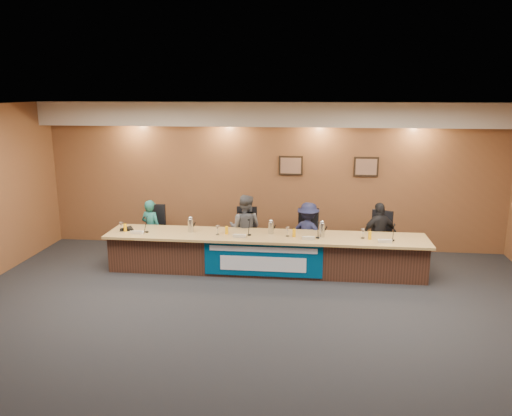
{
  "coord_description": "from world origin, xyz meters",
  "views": [
    {
      "loc": [
        0.86,
        -6.73,
        3.44
      ],
      "look_at": [
        -0.22,
        2.74,
        1.18
      ],
      "focal_mm": 35.0,
      "sensor_mm": 36.0,
      "label": 1
    }
  ],
  "objects_px": {
    "panelist_b": "(245,228)",
    "office_chair_d": "(378,241)",
    "panelist_d": "(379,235)",
    "banner": "(263,260)",
    "carafe_right": "(322,230)",
    "carafe_mid": "(271,228)",
    "panelist_c": "(308,233)",
    "panelist_a": "(151,229)",
    "dais_body": "(265,254)",
    "office_chair_c": "(308,239)",
    "speakerphone": "(128,229)",
    "office_chair_a": "(153,234)",
    "carafe_left": "(191,226)",
    "office_chair_b": "(246,237)"
  },
  "relations": [
    {
      "from": "panelist_b",
      "to": "panelist_c",
      "type": "relative_size",
      "value": 1.1
    },
    {
      "from": "panelist_a",
      "to": "carafe_right",
      "type": "distance_m",
      "value": 3.58
    },
    {
      "from": "carafe_mid",
      "to": "carafe_right",
      "type": "bearing_deg",
      "value": -6.16
    },
    {
      "from": "speakerphone",
      "to": "carafe_left",
      "type": "bearing_deg",
      "value": 0.75
    },
    {
      "from": "office_chair_c",
      "to": "carafe_mid",
      "type": "bearing_deg",
      "value": -138.96
    },
    {
      "from": "panelist_d",
      "to": "office_chair_b",
      "type": "distance_m",
      "value": 2.69
    },
    {
      "from": "dais_body",
      "to": "carafe_mid",
      "type": "distance_m",
      "value": 0.53
    },
    {
      "from": "office_chair_c",
      "to": "dais_body",
      "type": "bearing_deg",
      "value": -140.65
    },
    {
      "from": "banner",
      "to": "carafe_right",
      "type": "xyz_separation_m",
      "value": [
        1.07,
        0.36,
        0.5
      ]
    },
    {
      "from": "office_chair_a",
      "to": "carafe_mid",
      "type": "relative_size",
      "value": 2.11
    },
    {
      "from": "office_chair_a",
      "to": "office_chair_c",
      "type": "relative_size",
      "value": 1.0
    },
    {
      "from": "panelist_b",
      "to": "panelist_c",
      "type": "distance_m",
      "value": 1.28
    },
    {
      "from": "carafe_mid",
      "to": "office_chair_b",
      "type": "bearing_deg",
      "value": 133.08
    },
    {
      "from": "panelist_c",
      "to": "panelist_d",
      "type": "xyz_separation_m",
      "value": [
        1.4,
        0.0,
        0.02
      ]
    },
    {
      "from": "carafe_left",
      "to": "speakerphone",
      "type": "xyz_separation_m",
      "value": [
        -1.26,
        -0.02,
        -0.1
      ]
    },
    {
      "from": "panelist_c",
      "to": "panelist_d",
      "type": "height_order",
      "value": "panelist_d"
    },
    {
      "from": "office_chair_d",
      "to": "carafe_mid",
      "type": "distance_m",
      "value": 2.23
    },
    {
      "from": "dais_body",
      "to": "office_chair_c",
      "type": "bearing_deg",
      "value": 39.36
    },
    {
      "from": "panelist_b",
      "to": "carafe_right",
      "type": "xyz_separation_m",
      "value": [
        1.54,
        -0.62,
        0.19
      ]
    },
    {
      "from": "office_chair_c",
      "to": "carafe_left",
      "type": "distance_m",
      "value": 2.4
    },
    {
      "from": "carafe_mid",
      "to": "panelist_b",
      "type": "bearing_deg",
      "value": 138.17
    },
    {
      "from": "office_chair_a",
      "to": "speakerphone",
      "type": "distance_m",
      "value": 0.79
    },
    {
      "from": "carafe_mid",
      "to": "panelist_d",
      "type": "bearing_deg",
      "value": 13.72
    },
    {
      "from": "panelist_d",
      "to": "banner",
      "type": "bearing_deg",
      "value": 2.67
    },
    {
      "from": "carafe_right",
      "to": "panelist_a",
      "type": "bearing_deg",
      "value": 170.02
    },
    {
      "from": "dais_body",
      "to": "carafe_right",
      "type": "distance_m",
      "value": 1.2
    },
    {
      "from": "banner",
      "to": "panelist_d",
      "type": "xyz_separation_m",
      "value": [
        2.21,
        0.98,
        0.27
      ]
    },
    {
      "from": "carafe_right",
      "to": "office_chair_d",
      "type": "bearing_deg",
      "value": 32.2
    },
    {
      "from": "office_chair_a",
      "to": "office_chair_c",
      "type": "xyz_separation_m",
      "value": [
        3.25,
        0.0,
        0.0
      ]
    },
    {
      "from": "dais_body",
      "to": "carafe_mid",
      "type": "height_order",
      "value": "carafe_mid"
    },
    {
      "from": "panelist_c",
      "to": "carafe_right",
      "type": "height_order",
      "value": "panelist_c"
    },
    {
      "from": "panelist_d",
      "to": "office_chair_a",
      "type": "xyz_separation_m",
      "value": [
        -4.66,
        0.1,
        -0.17
      ]
    },
    {
      "from": "office_chair_d",
      "to": "carafe_right",
      "type": "xyz_separation_m",
      "value": [
        -1.14,
        -0.72,
        0.4
      ]
    },
    {
      "from": "banner",
      "to": "panelist_d",
      "type": "relative_size",
      "value": 1.7
    },
    {
      "from": "panelist_a",
      "to": "panelist_b",
      "type": "relative_size",
      "value": 0.89
    },
    {
      "from": "panelist_d",
      "to": "office_chair_a",
      "type": "relative_size",
      "value": 2.7
    },
    {
      "from": "office_chair_d",
      "to": "carafe_right",
      "type": "relative_size",
      "value": 1.82
    },
    {
      "from": "panelist_d",
      "to": "panelist_c",
      "type": "bearing_deg",
      "value": -21.24
    },
    {
      "from": "panelist_b",
      "to": "office_chair_d",
      "type": "distance_m",
      "value": 2.69
    },
    {
      "from": "banner",
      "to": "panelist_b",
      "type": "height_order",
      "value": "panelist_b"
    },
    {
      "from": "panelist_a",
      "to": "banner",
      "type": "bearing_deg",
      "value": 176.35
    },
    {
      "from": "panelist_b",
      "to": "dais_body",
      "type": "bearing_deg",
      "value": 138.53
    },
    {
      "from": "banner",
      "to": "panelist_a",
      "type": "height_order",
      "value": "panelist_a"
    },
    {
      "from": "dais_body",
      "to": "panelist_a",
      "type": "xyz_separation_m",
      "value": [
        -2.44,
        0.57,
        0.27
      ]
    },
    {
      "from": "banner",
      "to": "panelist_a",
      "type": "distance_m",
      "value": 2.64
    },
    {
      "from": "panelist_d",
      "to": "panelist_a",
      "type": "bearing_deg",
      "value": -21.24
    },
    {
      "from": "office_chair_b",
      "to": "panelist_a",
      "type": "bearing_deg",
      "value": -177.91
    },
    {
      "from": "office_chair_c",
      "to": "speakerphone",
      "type": "distance_m",
      "value": 3.6
    },
    {
      "from": "office_chair_b",
      "to": "office_chair_d",
      "type": "height_order",
      "value": "same"
    },
    {
      "from": "panelist_c",
      "to": "carafe_mid",
      "type": "bearing_deg",
      "value": 58.53
    }
  ]
}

